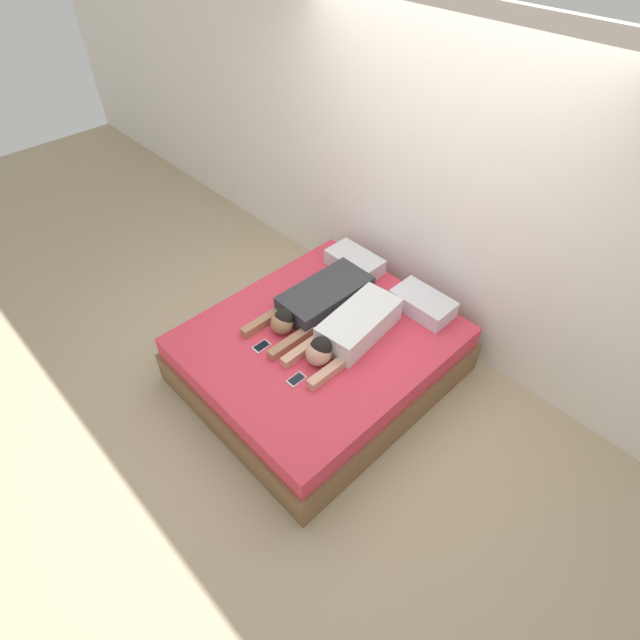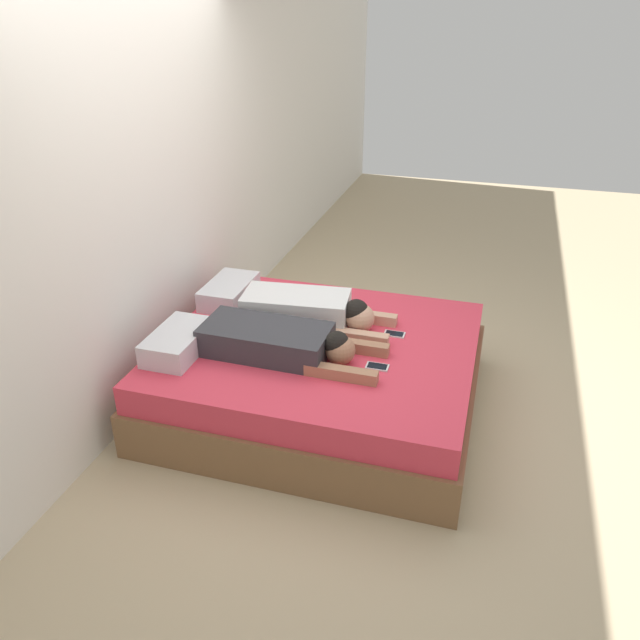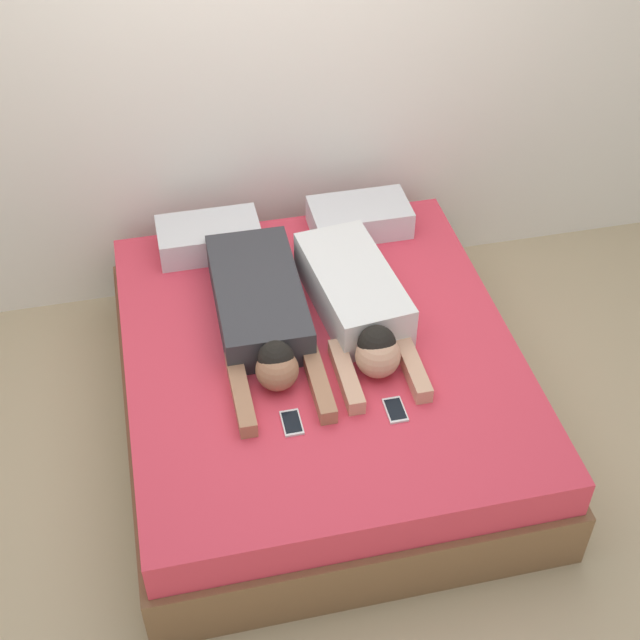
# 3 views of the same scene
# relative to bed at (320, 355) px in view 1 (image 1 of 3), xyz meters

# --- Properties ---
(ground_plane) EXTENTS (12.00, 12.00, 0.00)m
(ground_plane) POSITION_rel_bed_xyz_m (0.00, 0.00, -0.24)
(ground_plane) COLOR tan
(wall_back) EXTENTS (12.00, 0.06, 2.60)m
(wall_back) POSITION_rel_bed_xyz_m (0.00, 1.14, 1.06)
(wall_back) COLOR white
(wall_back) RESTS_ON ground_plane
(bed) EXTENTS (1.74, 1.98, 0.48)m
(bed) POSITION_rel_bed_xyz_m (0.00, 0.00, 0.00)
(bed) COLOR brown
(bed) RESTS_ON ground_plane
(pillow_head_left) EXTENTS (0.49, 0.28, 0.14)m
(pillow_head_left) POSITION_rel_bed_xyz_m (-0.38, 0.79, 0.32)
(pillow_head_left) COLOR silver
(pillow_head_left) RESTS_ON bed
(pillow_head_right) EXTENTS (0.49, 0.28, 0.14)m
(pillow_head_right) POSITION_rel_bed_xyz_m (0.38, 0.79, 0.32)
(pillow_head_right) COLOR silver
(pillow_head_right) RESTS_ON bed
(person_left) EXTENTS (0.39, 1.12, 0.21)m
(person_left) POSITION_rel_bed_xyz_m (-0.22, 0.18, 0.33)
(person_left) COLOR #333338
(person_left) RESTS_ON bed
(person_right) EXTENTS (0.41, 1.02, 0.22)m
(person_right) POSITION_rel_bed_xyz_m (0.20, 0.12, 0.34)
(person_right) COLOR silver
(person_right) RESTS_ON bed
(cell_phone_left) EXTENTS (0.08, 0.13, 0.01)m
(cell_phone_left) POSITION_rel_bed_xyz_m (-0.21, -0.41, 0.25)
(cell_phone_left) COLOR silver
(cell_phone_left) RESTS_ON bed
(cell_phone_right) EXTENTS (0.08, 0.13, 0.01)m
(cell_phone_right) POSITION_rel_bed_xyz_m (0.21, -0.44, 0.25)
(cell_phone_right) COLOR silver
(cell_phone_right) RESTS_ON bed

